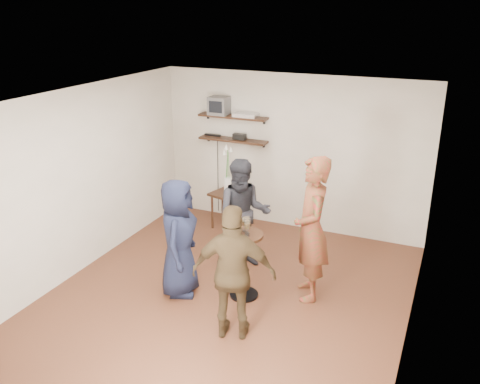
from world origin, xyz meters
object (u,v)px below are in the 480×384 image
(person_dark, at_px, (244,214))
(person_brown, at_px, (234,273))
(dvd_deck, at_px, (246,115))
(drinks_table, at_px, (244,256))
(crt_monitor, at_px, (219,105))
(person_plaid, at_px, (311,229))
(radio, at_px, (239,137))
(person_navy, at_px, (179,238))
(side_table, at_px, (228,198))

(person_dark, relative_size, person_brown, 1.00)
(dvd_deck, height_order, drinks_table, dvd_deck)
(dvd_deck, bearing_deg, crt_monitor, 180.00)
(crt_monitor, distance_m, person_brown, 3.72)
(person_plaid, bearing_deg, radio, -161.17)
(radio, distance_m, person_dark, 1.81)
(drinks_table, xyz_separation_m, person_navy, (-0.82, -0.24, 0.21))
(drinks_table, bearing_deg, crt_monitor, 122.17)
(drinks_table, height_order, person_navy, person_navy)
(radio, xyz_separation_m, person_navy, (0.25, -2.52, -0.73))
(crt_monitor, bearing_deg, person_plaid, -41.05)
(crt_monitor, bearing_deg, person_navy, -76.24)
(crt_monitor, bearing_deg, person_brown, -61.79)
(person_plaid, xyz_separation_m, person_navy, (-1.59, -0.60, -0.16))
(person_dark, bearing_deg, person_plaid, -44.41)
(radio, bearing_deg, person_brown, -67.32)
(drinks_table, bearing_deg, person_plaid, 24.90)
(side_table, bearing_deg, person_plaid, -39.92)
(side_table, xyz_separation_m, person_navy, (0.32, -2.20, 0.28))
(dvd_deck, xyz_separation_m, person_brown, (1.18, -3.10, -1.09))
(dvd_deck, distance_m, person_plaid, 2.75)
(dvd_deck, bearing_deg, side_table, -120.25)
(radio, xyz_separation_m, person_plaid, (1.84, -1.92, -0.56))
(dvd_deck, relative_size, drinks_table, 0.45)
(dvd_deck, relative_size, person_brown, 0.25)
(radio, xyz_separation_m, drinks_table, (1.07, -2.28, -0.94))
(crt_monitor, height_order, person_dark, crt_monitor)
(radio, relative_size, person_dark, 0.14)
(person_brown, bearing_deg, radio, -82.94)
(dvd_deck, relative_size, person_dark, 0.25)
(side_table, xyz_separation_m, drinks_table, (1.14, -1.96, 0.07))
(crt_monitor, height_order, radio, crt_monitor)
(drinks_table, xyz_separation_m, person_brown, (0.23, -0.82, 0.23))
(radio, bearing_deg, dvd_deck, 0.00)
(drinks_table, bearing_deg, side_table, 120.18)
(person_plaid, xyz_separation_m, person_brown, (-0.54, -1.18, -0.15))
(radio, relative_size, drinks_table, 0.24)
(person_navy, xyz_separation_m, person_brown, (1.05, -0.58, 0.02))
(radio, relative_size, person_plaid, 0.12)
(person_dark, height_order, person_brown, same)
(drinks_table, relative_size, person_brown, 0.56)
(person_plaid, relative_size, person_dark, 1.18)
(person_plaid, height_order, person_dark, person_plaid)
(dvd_deck, bearing_deg, person_dark, -67.96)
(side_table, bearing_deg, dvd_deck, 59.75)
(drinks_table, distance_m, person_dark, 0.88)
(person_navy, bearing_deg, person_plaid, -85.83)
(crt_monitor, xyz_separation_m, person_dark, (1.09, -1.50, -1.21))
(crt_monitor, xyz_separation_m, radio, (0.37, 0.00, -0.50))
(person_plaid, bearing_deg, person_dark, -135.59)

